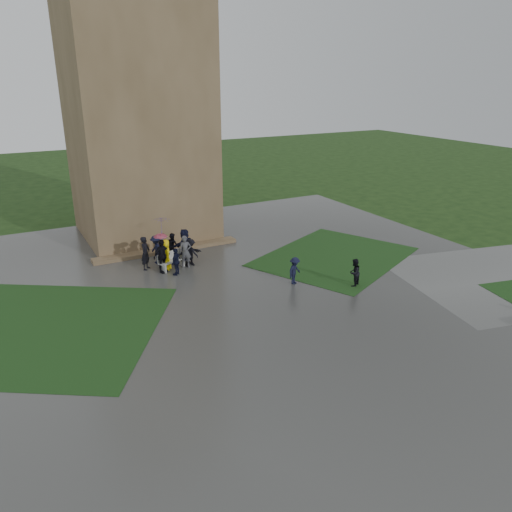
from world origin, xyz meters
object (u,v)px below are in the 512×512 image
pedestrian_mid (295,271)px  pedestrian_near (354,273)px  bench (171,260)px  tower (136,96)px

pedestrian_mid → pedestrian_near: (2.54, -1.67, 0.01)m
pedestrian_near → bench: bearing=-69.5°
bench → pedestrian_near: size_ratio=1.20×
tower → pedestrian_mid: 15.40m
tower → bench: tower is taller
bench → pedestrian_mid: 7.06m
pedestrian_mid → pedestrian_near: pedestrian_near is taller
bench → pedestrian_near: 10.05m
bench → tower: bearing=61.9°
tower → pedestrian_mid: bearing=-71.1°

